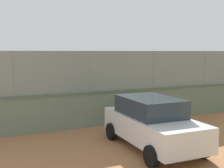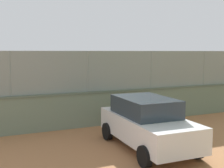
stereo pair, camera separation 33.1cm
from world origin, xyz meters
name	(u,v)px [view 2 (the right image)]	position (x,y,z in m)	size (l,w,h in m)	color
ground_plane	(82,89)	(0.00, 0.00, 0.00)	(260.00, 260.00, 0.00)	#A36B42
perimeter_wall	(203,99)	(-2.56, 12.26, 0.76)	(25.69, 0.56, 1.51)	slate
fence_panel_on_wall	(204,68)	(-2.56, 12.26, 2.37)	(25.25, 0.21, 1.74)	gray
player_crossing_court	(91,86)	(1.19, 5.50, 0.93)	(0.95, 0.94, 1.58)	navy
player_near_wall_returning	(65,78)	(1.47, -0.06, 1.00)	(0.73, 1.25, 1.69)	#591919
sports_ball	(102,80)	(0.73, 6.51, 1.41)	(0.18, 0.18, 0.18)	yellow
parked_car_white	(147,122)	(2.89, 15.83, 0.86)	(2.06, 4.18, 1.68)	white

